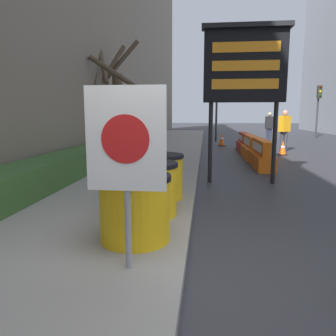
# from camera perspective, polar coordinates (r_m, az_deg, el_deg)

# --- Properties ---
(ground_plane) EXTENTS (120.00, 120.00, 0.00)m
(ground_plane) POSITION_cam_1_polar(r_m,az_deg,el_deg) (3.41, 2.89, -19.06)
(ground_plane) COLOR #2D2D33
(sidewalk_left) EXTENTS (3.69, 56.00, 0.15)m
(sidewalk_left) POSITION_cam_1_polar(r_m,az_deg,el_deg) (3.93, -26.12, -14.84)
(sidewalk_left) COLOR gray
(sidewalk_left) RESTS_ON ground_plane
(hedge_strip) EXTENTS (0.90, 7.40, 0.56)m
(hedge_strip) POSITION_cam_1_polar(r_m,az_deg,el_deg) (8.35, -16.61, 0.73)
(hedge_strip) COLOR #335628
(hedge_strip) RESTS_ON sidewalk_left
(bare_tree) EXTENTS (2.24, 2.32, 4.38)m
(bare_tree) POSITION_cam_1_polar(r_m,az_deg,el_deg) (12.56, -9.22, 12.50)
(bare_tree) COLOR #4C3D2D
(bare_tree) RESTS_ON sidewalk_left
(barrel_drum_foreground) EXTENTS (0.85, 0.85, 0.78)m
(barrel_drum_foreground) POSITION_cam_1_polar(r_m,az_deg,el_deg) (3.88, -5.76, -6.86)
(barrel_drum_foreground) COLOR yellow
(barrel_drum_foreground) RESTS_ON sidewalk_left
(barrel_drum_middle) EXTENTS (0.85, 0.85, 0.78)m
(barrel_drum_middle) POSITION_cam_1_polar(r_m,az_deg,el_deg) (4.83, -3.32, -3.60)
(barrel_drum_middle) COLOR yellow
(barrel_drum_middle) RESTS_ON sidewalk_left
(barrel_drum_back) EXTENTS (0.85, 0.85, 0.78)m
(barrel_drum_back) POSITION_cam_1_polar(r_m,az_deg,el_deg) (5.79, -1.48, -1.42)
(barrel_drum_back) COLOR yellow
(barrel_drum_back) RESTS_ON sidewalk_left
(warning_sign) EXTENTS (0.74, 0.08, 1.73)m
(warning_sign) POSITION_cam_1_polar(r_m,az_deg,el_deg) (3.02, -7.32, 3.47)
(warning_sign) COLOR gray
(warning_sign) RESTS_ON sidewalk_left
(message_board) EXTENTS (1.97, 0.36, 3.59)m
(message_board) POSITION_cam_1_polar(r_m,az_deg,el_deg) (7.93, 13.23, 16.77)
(message_board) COLOR black
(message_board) RESTS_ON ground_plane
(jersey_barrier_orange_far) EXTENTS (0.51, 2.09, 0.86)m
(jersey_barrier_orange_far) POSITION_cam_1_polar(r_m,az_deg,el_deg) (10.36, 16.01, 2.09)
(jersey_barrier_orange_far) COLOR orange
(jersey_barrier_orange_far) RESTS_ON ground_plane
(jersey_barrier_orange_near) EXTENTS (0.58, 2.12, 0.83)m
(jersey_barrier_orange_near) POSITION_cam_1_polar(r_m,az_deg,el_deg) (12.62, 14.32, 3.35)
(jersey_barrier_orange_near) COLOR orange
(jersey_barrier_orange_near) RESTS_ON ground_plane
(jersey_barrier_red_striped) EXTENTS (0.52, 1.89, 0.81)m
(jersey_barrier_red_striped) POSITION_cam_1_polar(r_m,az_deg,el_deg) (15.00, 13.10, 4.27)
(jersey_barrier_red_striped) COLOR red
(jersey_barrier_red_striped) RESTS_ON ground_plane
(traffic_cone_near) EXTENTS (0.33, 0.33, 0.58)m
(traffic_cone_near) POSITION_cam_1_polar(r_m,az_deg,el_deg) (13.92, 19.37, 3.30)
(traffic_cone_near) COLOR black
(traffic_cone_near) RESTS_ON ground_plane
(traffic_cone_mid) EXTENTS (0.39, 0.39, 0.69)m
(traffic_cone_mid) POSITION_cam_1_polar(r_m,az_deg,el_deg) (17.14, 9.35, 4.93)
(traffic_cone_mid) COLOR black
(traffic_cone_mid) RESTS_ON ground_plane
(traffic_light_near_curb) EXTENTS (0.28, 0.45, 3.77)m
(traffic_light_near_curb) POSITION_cam_1_polar(r_m,az_deg,el_deg) (20.06, 8.50, 12.45)
(traffic_light_near_curb) COLOR #2D2D30
(traffic_light_near_curb) RESTS_ON ground_plane
(traffic_light_far_side) EXTENTS (0.28, 0.45, 3.55)m
(traffic_light_far_side) POSITION_cam_1_polar(r_m,az_deg,el_deg) (24.99, 24.77, 10.71)
(traffic_light_far_side) COLOR #2D2D30
(traffic_light_far_side) RESTS_ON ground_plane
(pedestrian_worker) EXTENTS (0.55, 0.51, 1.80)m
(pedestrian_worker) POSITION_cam_1_polar(r_m,az_deg,el_deg) (15.25, 19.61, 6.71)
(pedestrian_worker) COLOR #333338
(pedestrian_worker) RESTS_ON ground_plane
(pedestrian_passerby) EXTENTS (0.49, 0.33, 1.73)m
(pedestrian_passerby) POSITION_cam_1_polar(r_m,az_deg,el_deg) (19.07, 17.21, 7.13)
(pedestrian_passerby) COLOR #23283D
(pedestrian_passerby) RESTS_ON ground_plane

